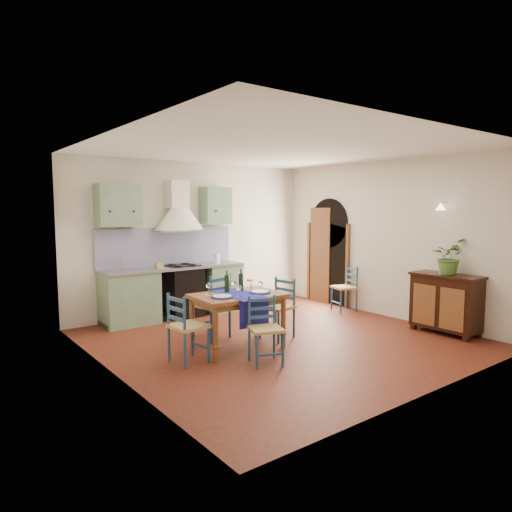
# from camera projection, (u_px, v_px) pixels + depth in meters

# --- Properties ---
(floor) EXTENTS (5.00, 5.00, 0.00)m
(floor) POSITION_uv_depth(u_px,v_px,m) (280.00, 339.00, 6.84)
(floor) COLOR #46150F
(floor) RESTS_ON ground
(back_wall) EXTENTS (5.00, 0.96, 2.80)m
(back_wall) POSITION_uv_depth(u_px,v_px,m) (179.00, 258.00, 8.26)
(back_wall) COLOR beige
(back_wall) RESTS_ON ground
(right_wall) EXTENTS (0.26, 5.00, 2.80)m
(right_wall) POSITION_uv_depth(u_px,v_px,m) (373.00, 242.00, 8.42)
(right_wall) COLOR beige
(right_wall) RESTS_ON ground
(left_wall) EXTENTS (0.04, 5.00, 2.80)m
(left_wall) POSITION_uv_depth(u_px,v_px,m) (112.00, 257.00, 5.19)
(left_wall) COLOR beige
(left_wall) RESTS_ON ground
(ceiling) EXTENTS (5.00, 5.00, 0.01)m
(ceiling) POSITION_uv_depth(u_px,v_px,m) (281.00, 149.00, 6.54)
(ceiling) COLOR silver
(ceiling) RESTS_ON back_wall
(dining_table) EXTENTS (1.26, 0.96, 1.09)m
(dining_table) POSITION_uv_depth(u_px,v_px,m) (238.00, 300.00, 6.29)
(dining_table) COLOR brown
(dining_table) RESTS_ON ground
(chair_near) EXTENTS (0.51, 0.51, 0.84)m
(chair_near) POSITION_uv_depth(u_px,v_px,m) (265.00, 329.00, 5.74)
(chair_near) COLOR navy
(chair_near) RESTS_ON ground
(chair_far) EXTENTS (0.55, 0.55, 0.98)m
(chair_far) POSITION_uv_depth(u_px,v_px,m) (213.00, 305.00, 6.81)
(chair_far) COLOR navy
(chair_far) RESTS_ON ground
(chair_left) EXTENTS (0.46, 0.46, 0.89)m
(chair_left) POSITION_uv_depth(u_px,v_px,m) (186.00, 327.00, 5.73)
(chair_left) COLOR navy
(chair_left) RESTS_ON ground
(chair_right) EXTENTS (0.49, 0.49, 0.90)m
(chair_right) POSITION_uv_depth(u_px,v_px,m) (278.00, 307.00, 6.86)
(chair_right) COLOR navy
(chair_right) RESTS_ON ground
(chair_spare) EXTENTS (0.50, 0.50, 0.85)m
(chair_spare) POSITION_uv_depth(u_px,v_px,m) (346.00, 288.00, 8.68)
(chair_spare) COLOR navy
(chair_spare) RESTS_ON ground
(sideboard) EXTENTS (0.50, 1.05, 0.94)m
(sideboard) POSITION_uv_depth(u_px,v_px,m) (446.00, 301.00, 7.09)
(sideboard) COLOR black
(sideboard) RESTS_ON ground
(potted_plant) EXTENTS (0.62, 0.58, 0.56)m
(potted_plant) POSITION_uv_depth(u_px,v_px,m) (448.00, 256.00, 7.01)
(potted_plant) COLOR #426D2B
(potted_plant) RESTS_ON sideboard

